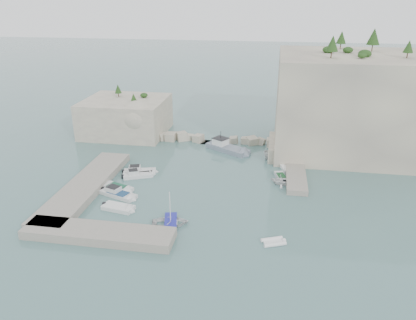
% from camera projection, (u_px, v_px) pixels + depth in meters
% --- Properties ---
extents(ground, '(400.00, 400.00, 0.00)m').
position_uv_depth(ground, '(201.00, 195.00, 57.64)').
color(ground, slate).
rests_on(ground, ground).
extents(cliff_east, '(26.00, 22.00, 17.00)m').
position_uv_depth(cliff_east, '(351.00, 103.00, 71.91)').
color(cliff_east, beige).
rests_on(cliff_east, ground).
extents(cliff_terrace, '(8.00, 10.00, 2.50)m').
position_uv_depth(cliff_terrace, '(291.00, 148.00, 71.62)').
color(cliff_terrace, beige).
rests_on(cliff_terrace, ground).
extents(outcrop_west, '(16.00, 14.00, 7.00)m').
position_uv_depth(outcrop_west, '(126.00, 116.00, 82.09)').
color(outcrop_west, beige).
rests_on(outcrop_west, ground).
extents(quay_west, '(5.00, 24.00, 1.10)m').
position_uv_depth(quay_west, '(85.00, 186.00, 59.06)').
color(quay_west, '#9E9689').
rests_on(quay_west, ground).
extents(quay_south, '(18.00, 4.00, 1.10)m').
position_uv_depth(quay_south, '(99.00, 233.00, 47.53)').
color(quay_south, '#9E9689').
rests_on(quay_south, ground).
extents(ledge_east, '(3.00, 16.00, 0.80)m').
position_uv_depth(ledge_east, '(295.00, 171.00, 64.58)').
color(ledge_east, '#9E9689').
rests_on(ledge_east, ground).
extents(breakwater, '(28.00, 3.00, 1.40)m').
position_uv_depth(breakwater, '(216.00, 139.00, 77.58)').
color(breakwater, beige).
rests_on(breakwater, ground).
extents(motorboat_a, '(5.79, 2.95, 1.40)m').
position_uv_depth(motorboat_a, '(140.00, 173.00, 64.77)').
color(motorboat_a, silver).
rests_on(motorboat_a, ground).
extents(motorboat_b, '(5.24, 3.54, 1.40)m').
position_uv_depth(motorboat_b, '(138.00, 177.00, 63.40)').
color(motorboat_b, silver).
rests_on(motorboat_b, ground).
extents(motorboat_c, '(5.71, 3.73, 0.70)m').
position_uv_depth(motorboat_c, '(117.00, 189.00, 59.35)').
color(motorboat_c, silver).
rests_on(motorboat_c, ground).
extents(motorboat_d, '(6.41, 3.87, 1.40)m').
position_uv_depth(motorboat_d, '(118.00, 196.00, 57.44)').
color(motorboat_d, silver).
rests_on(motorboat_d, ground).
extents(motorboat_e, '(4.92, 2.75, 0.70)m').
position_uv_depth(motorboat_e, '(118.00, 209.00, 53.90)').
color(motorboat_e, silver).
rests_on(motorboat_e, ground).
extents(rowboat, '(5.16, 4.17, 0.94)m').
position_uv_depth(rowboat, '(171.00, 224.00, 50.41)').
color(rowboat, white).
rests_on(rowboat, ground).
extents(inflatable_dinghy, '(3.19, 2.39, 0.44)m').
position_uv_depth(inflatable_dinghy, '(273.00, 243.00, 46.64)').
color(inflatable_dinghy, white).
rests_on(inflatable_dinghy, ground).
extents(tender_east_a, '(3.60, 3.21, 1.72)m').
position_uv_depth(tender_east_a, '(281.00, 185.00, 60.89)').
color(tender_east_a, white).
rests_on(tender_east_a, ground).
extents(tender_east_b, '(2.31, 4.06, 0.70)m').
position_uv_depth(tender_east_b, '(281.00, 179.00, 62.82)').
color(tender_east_b, silver).
rests_on(tender_east_b, ground).
extents(tender_east_c, '(3.23, 5.79, 0.70)m').
position_uv_depth(tender_east_c, '(285.00, 167.00, 66.93)').
color(tender_east_c, white).
rests_on(tender_east_c, ground).
extents(tender_east_d, '(5.35, 3.66, 1.94)m').
position_uv_depth(tender_east_d, '(277.00, 162.00, 69.04)').
color(tender_east_d, silver).
rests_on(tender_east_d, ground).
extents(work_boat, '(9.27, 7.24, 2.20)m').
position_uv_depth(work_boat, '(228.00, 151.00, 73.90)').
color(work_boat, slate).
rests_on(work_boat, ground).
extents(rowboat_mast, '(0.10, 0.10, 4.20)m').
position_uv_depth(rowboat_mast, '(170.00, 206.00, 49.42)').
color(rowboat_mast, white).
rests_on(rowboat_mast, rowboat).
extents(vegetation, '(53.48, 13.88, 13.40)m').
position_uv_depth(vegetation, '(326.00, 47.00, 70.36)').
color(vegetation, '#1E4219').
rests_on(vegetation, ground).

